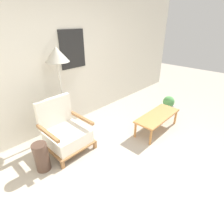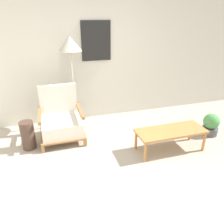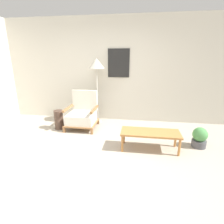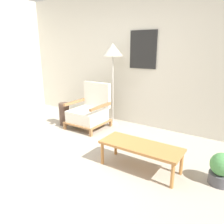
{
  "view_description": "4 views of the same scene",
  "coord_description": "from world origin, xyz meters",
  "views": [
    {
      "loc": [
        -1.86,
        -0.82,
        2.05
      ],
      "look_at": [
        0.23,
        1.13,
        0.55
      ],
      "focal_mm": 28.0,
      "sensor_mm": 36.0,
      "label": 1
    },
    {
      "loc": [
        -0.71,
        -1.97,
        1.98
      ],
      "look_at": [
        0.23,
        1.13,
        0.55
      ],
      "focal_mm": 35.0,
      "sensor_mm": 36.0,
      "label": 2
    },
    {
      "loc": [
        0.77,
        -2.46,
        1.67
      ],
      "look_at": [
        0.23,
        1.13,
        0.55
      ],
      "focal_mm": 28.0,
      "sensor_mm": 36.0,
      "label": 3
    },
    {
      "loc": [
        2.18,
        -1.8,
        1.61
      ],
      "look_at": [
        0.23,
        1.13,
        0.55
      ],
      "focal_mm": 35.0,
      "sensor_mm": 36.0,
      "label": 4
    }
  ],
  "objects": [
    {
      "name": "ground_plane",
      "position": [
        0.0,
        0.0,
        0.0
      ],
      "size": [
        14.0,
        14.0,
        0.0
      ],
      "primitive_type": "plane",
      "color": "#A89E8E"
    },
    {
      "name": "wall_back",
      "position": [
        0.0,
        2.24,
        1.35
      ],
      "size": [
        8.0,
        0.09,
        2.7
      ],
      "color": "beige",
      "rests_on": "ground_plane"
    },
    {
      "name": "armchair",
      "position": [
        -0.57,
        1.5,
        0.33
      ],
      "size": [
        0.72,
        0.71,
        0.9
      ],
      "color": "olive",
      "rests_on": "ground_plane"
    },
    {
      "name": "floor_lamp",
      "position": [
        -0.28,
        1.92,
        1.48
      ],
      "size": [
        0.41,
        0.41,
        1.67
      ],
      "color": "#B7B2A8",
      "rests_on": "ground_plane"
    },
    {
      "name": "coffee_table",
      "position": [
        1.04,
        0.61,
        0.32
      ],
      "size": [
        1.09,
        0.43,
        0.36
      ],
      "color": "#B2753D",
      "rests_on": "ground_plane"
    },
    {
      "name": "vase",
      "position": [
        -1.11,
        1.32,
        0.24
      ],
      "size": [
        0.22,
        0.22,
        0.47
      ],
      "primitive_type": "cylinder",
      "color": "#473328",
      "rests_on": "ground_plane"
    },
    {
      "name": "potted_plant",
      "position": [
        2.0,
        0.85,
        0.2
      ],
      "size": [
        0.28,
        0.28,
        0.4
      ],
      "color": "#4C4C51",
      "rests_on": "ground_plane"
    }
  ]
}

